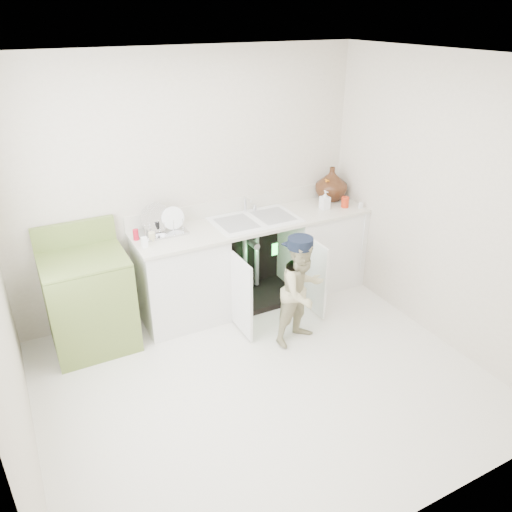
{
  "coord_description": "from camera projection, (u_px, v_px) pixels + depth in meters",
  "views": [
    {
      "loc": [
        -1.56,
        -2.85,
        2.78
      ],
      "look_at": [
        0.3,
        0.7,
        0.78
      ],
      "focal_mm": 35.0,
      "sensor_mm": 36.0,
      "label": 1
    }
  ],
  "objects": [
    {
      "name": "counter_run",
      "position": [
        258.0,
        256.0,
        5.14
      ],
      "size": [
        2.44,
        1.02,
        1.26
      ],
      "color": "white",
      "rests_on": "ground"
    },
    {
      "name": "ground",
      "position": [
        263.0,
        380.0,
        4.15
      ],
      "size": [
        3.5,
        3.5,
        0.0
      ],
      "primitive_type": "plane",
      "color": "beige",
      "rests_on": "ground"
    },
    {
      "name": "room_shell",
      "position": [
        264.0,
        245.0,
        3.59
      ],
      "size": [
        6.0,
        5.5,
        1.26
      ],
      "color": "beige",
      "rests_on": "ground"
    },
    {
      "name": "avocado_stove",
      "position": [
        89.0,
        300.0,
        4.42
      ],
      "size": [
        0.71,
        0.65,
        1.1
      ],
      "color": "olive",
      "rests_on": "ground"
    },
    {
      "name": "repair_worker",
      "position": [
        302.0,
        290.0,
        4.44
      ],
      "size": [
        0.57,
        0.75,
        1.03
      ],
      "rotation": [
        0.0,
        0.0,
        0.23
      ],
      "color": "#C4B78C",
      "rests_on": "ground"
    }
  ]
}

